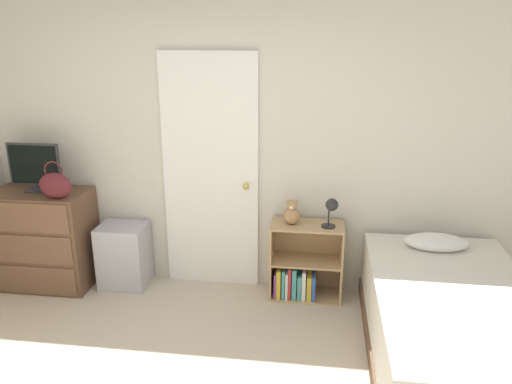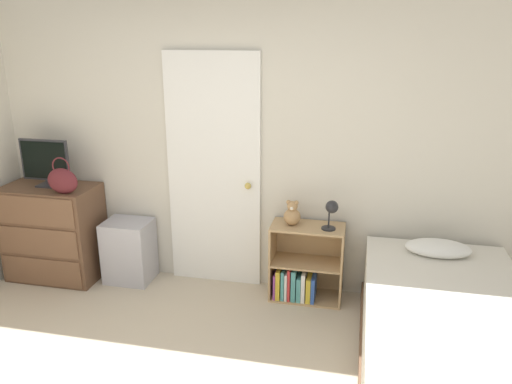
{
  "view_description": "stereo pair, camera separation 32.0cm",
  "coord_description": "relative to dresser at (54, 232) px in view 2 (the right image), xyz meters",
  "views": [
    {
      "loc": [
        0.82,
        -2.04,
        2.22
      ],
      "look_at": [
        0.3,
        1.81,
        0.96
      ],
      "focal_mm": 35.0,
      "sensor_mm": 36.0,
      "label": 1
    },
    {
      "loc": [
        1.13,
        -1.99,
        2.22
      ],
      "look_at": [
        0.3,
        1.81,
        0.96
      ],
      "focal_mm": 35.0,
      "sensor_mm": 36.0,
      "label": 2
    }
  ],
  "objects": [
    {
      "name": "storage_bin",
      "position": [
        0.71,
        0.07,
        -0.15
      ],
      "size": [
        0.42,
        0.34,
        0.58
      ],
      "color": "#ADADB7",
      "rests_on": "ground_plane"
    },
    {
      "name": "desk_lamp",
      "position": [
        2.54,
        0.04,
        0.4
      ],
      "size": [
        0.13,
        0.13,
        0.25
      ],
      "color": "#262628",
      "rests_on": "bookshelf"
    },
    {
      "name": "bed",
      "position": [
        3.37,
        -0.74,
        -0.16
      ],
      "size": [
        1.1,
        1.98,
        0.68
      ],
      "color": "brown",
      "rests_on": "ground_plane"
    },
    {
      "name": "dresser",
      "position": [
        0.0,
        0.0,
        0.0
      ],
      "size": [
        0.84,
        0.49,
        0.88
      ],
      "color": "brown",
      "rests_on": "ground_plane"
    },
    {
      "name": "handbag",
      "position": [
        0.26,
        -0.15,
        0.56
      ],
      "size": [
        0.28,
        0.1,
        0.32
      ],
      "color": "#591E23",
      "rests_on": "dresser"
    },
    {
      "name": "wall_back",
      "position": [
        1.62,
        0.29,
        0.83
      ],
      "size": [
        10.0,
        0.06,
        2.55
      ],
      "color": "beige",
      "rests_on": "ground_plane"
    },
    {
      "name": "tv",
      "position": [
        -0.01,
        0.03,
        0.67
      ],
      "size": [
        0.47,
        0.16,
        0.43
      ],
      "color": "#2D2D33",
      "rests_on": "dresser"
    },
    {
      "name": "teddy_bear",
      "position": [
        2.21,
        0.09,
        0.32
      ],
      "size": [
        0.14,
        0.14,
        0.22
      ],
      "color": "tan",
      "rests_on": "bookshelf"
    },
    {
      "name": "bookshelf",
      "position": [
        2.31,
        0.08,
        -0.19
      ],
      "size": [
        0.61,
        0.32,
        0.67
      ],
      "color": "tan",
      "rests_on": "ground_plane"
    },
    {
      "name": "door_closed",
      "position": [
        1.49,
        0.24,
        0.59
      ],
      "size": [
        0.83,
        0.09,
        2.07
      ],
      "color": "white",
      "rests_on": "ground_plane"
    }
  ]
}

